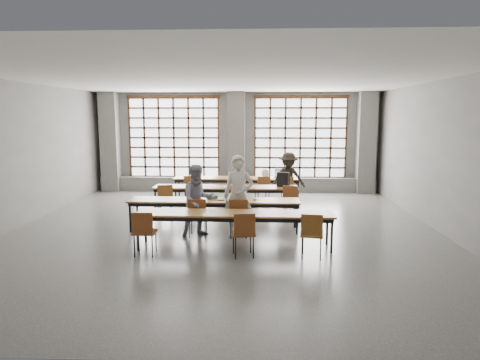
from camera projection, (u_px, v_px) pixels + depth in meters
name	position (u px, v px, depth m)	size (l,w,h in m)	color
floor	(224.00, 230.00, 10.11)	(11.00, 11.00, 0.00)	#51514F
ceiling	(223.00, 79.00, 9.59)	(11.00, 11.00, 0.00)	silver
wall_back	(237.00, 142.00, 15.28)	(10.00, 10.00, 0.00)	#5F5F5D
wall_front	(179.00, 206.00, 4.41)	(10.00, 10.00, 0.00)	#5F5F5D
wall_left	(13.00, 155.00, 10.08)	(11.00, 11.00, 0.00)	#5F5F5D
wall_right	(445.00, 157.00, 9.61)	(11.00, 11.00, 0.00)	#5F5F5D
column_left	(110.00, 142.00, 15.22)	(0.60, 0.55, 3.50)	#565653
column_mid	(236.00, 142.00, 15.00)	(0.60, 0.55, 3.50)	#565653
column_right	(366.00, 143.00, 14.79)	(0.60, 0.55, 3.50)	#565653
window_left	(174.00, 138.00, 15.29)	(3.32, 0.12, 3.00)	white
window_right	(300.00, 138.00, 15.07)	(3.32, 0.12, 3.00)	white
sill_ledge	(237.00, 184.00, 15.30)	(9.80, 0.35, 0.50)	#565653
desk_row_a	(237.00, 180.00, 13.61)	(4.00, 0.70, 0.73)	brown
desk_row_b	(226.00, 189.00, 11.90)	(4.00, 0.70, 0.73)	brown
desk_row_c	(214.00, 202.00, 10.02)	(4.00, 0.70, 0.73)	brown
desk_row_d	(235.00, 216.00, 8.67)	(4.00, 0.70, 0.73)	brown
chair_back_left	(190.00, 186.00, 13.07)	(0.47, 0.47, 0.88)	brown
chair_back_mid	(263.00, 187.00, 12.97)	(0.52, 0.52, 0.88)	brown
chair_back_right	(288.00, 187.00, 12.93)	(0.51, 0.51, 0.88)	brown
chair_mid_left	(165.00, 197.00, 11.37)	(0.53, 0.53, 0.88)	brown
chair_mid_centre	(239.00, 198.00, 11.28)	(0.45, 0.46, 0.88)	brown
chair_mid_right	(291.00, 198.00, 11.21)	(0.52, 0.52, 0.88)	brown
chair_front_left	(198.00, 214.00, 9.43)	(0.43, 0.44, 0.88)	brown
chair_front_right	(238.00, 214.00, 9.39)	(0.45, 0.46, 0.88)	brown
chair_near_left	(144.00, 229.00, 8.15)	(0.43, 0.44, 0.88)	brown
chair_near_mid	(244.00, 230.00, 8.06)	(0.49, 0.49, 0.88)	brown
chair_near_right	(312.00, 231.00, 8.00)	(0.47, 0.48, 0.88)	brown
student_male	(238.00, 196.00, 9.46)	(0.66, 0.44, 1.82)	silver
student_female	(198.00, 201.00, 9.52)	(0.78, 0.61, 1.61)	#1A204E
student_back	(288.00, 178.00, 13.02)	(1.02, 0.59, 1.58)	black
laptop_front	(238.00, 196.00, 10.08)	(0.42, 0.38, 0.26)	#B3B3B8
laptop_back	(280.00, 175.00, 13.63)	(0.42, 0.38, 0.26)	#B8B7BC
mouse	(255.00, 199.00, 9.94)	(0.10, 0.06, 0.04)	white
green_box	(212.00, 197.00, 10.08)	(0.25, 0.09, 0.09)	#287B36
phone	(221.00, 200.00, 9.90)	(0.13, 0.06, 0.01)	black
paper_sheet_a	(204.00, 186.00, 11.97)	(0.30, 0.21, 0.00)	silver
paper_sheet_b	(215.00, 187.00, 11.85)	(0.30, 0.21, 0.00)	silver
paper_sheet_c	(229.00, 186.00, 11.88)	(0.30, 0.21, 0.00)	white
backpack	(283.00, 179.00, 11.83)	(0.32, 0.20, 0.40)	black
plastic_bag	(265.00, 173.00, 13.58)	(0.26, 0.21, 0.29)	white
red_pouch	(145.00, 230.00, 8.23)	(0.20, 0.08, 0.06)	#B21618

